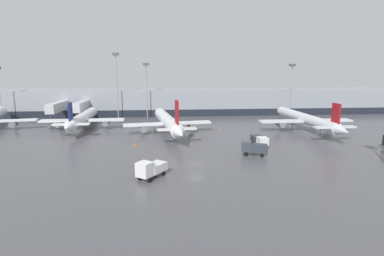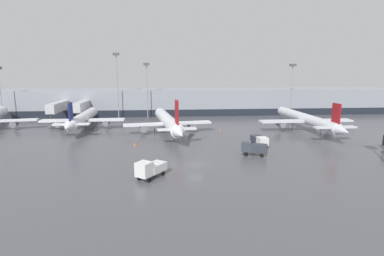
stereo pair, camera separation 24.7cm
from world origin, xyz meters
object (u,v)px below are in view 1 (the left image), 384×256
at_px(parked_jet_1, 168,121).
at_px(service_truck_1, 254,148).
at_px(traffic_cone_0, 150,168).
at_px(apron_light_mast_6, 146,75).
at_px(parked_jet_2, 306,119).
at_px(traffic_cone_2, 135,144).
at_px(service_truck_2, 151,168).
at_px(apron_light_mast_5, 116,68).
at_px(traffic_cone_1, 220,130).
at_px(apron_light_mast_0, 292,75).
at_px(parked_jet_3, 82,119).
at_px(service_truck_0, 260,140).

bearing_deg(parked_jet_1, service_truck_1, -152.26).
distance_m(traffic_cone_0, apron_light_mast_6, 55.63).
distance_m(parked_jet_2, traffic_cone_2, 45.17).
bearing_deg(service_truck_2, apron_light_mast_5, -130.56).
bearing_deg(apron_light_mast_5, traffic_cone_2, -76.29).
height_order(traffic_cone_1, apron_light_mast_0, apron_light_mast_0).
distance_m(parked_jet_1, traffic_cone_0, 28.89).
height_order(parked_jet_3, apron_light_mast_6, apron_light_mast_6).
height_order(service_truck_2, apron_light_mast_5, apron_light_mast_5).
height_order(parked_jet_2, service_truck_1, parked_jet_2).
distance_m(service_truck_2, traffic_cone_2, 20.46).
bearing_deg(apron_light_mast_5, service_truck_2, -76.76).
bearing_deg(parked_jet_3, apron_light_mast_6, -43.91).
distance_m(service_truck_1, apron_light_mast_6, 53.68).
distance_m(traffic_cone_0, traffic_cone_1, 34.91).
relative_size(service_truck_0, traffic_cone_1, 9.15).
relative_size(traffic_cone_1, apron_light_mast_5, 0.03).
xyz_separation_m(apron_light_mast_0, apron_light_mast_6, (-48.99, 0.47, 0.15)).
bearing_deg(apron_light_mast_0, service_truck_0, -120.16).
xyz_separation_m(service_truck_0, apron_light_mast_6, (-25.85, 40.29, 12.96)).
height_order(parked_jet_3, service_truck_1, parked_jet_3).
bearing_deg(traffic_cone_2, traffic_cone_1, 34.41).
relative_size(parked_jet_1, service_truck_2, 6.74).
xyz_separation_m(apron_light_mast_0, apron_light_mast_5, (-58.58, 0.50, 2.29)).
relative_size(service_truck_0, service_truck_1, 1.15).
xyz_separation_m(parked_jet_2, apron_light_mast_5, (-52.56, 25.32, 13.32)).
distance_m(parked_jet_1, traffic_cone_2, 14.53).
bearing_deg(traffic_cone_1, parked_jet_2, -5.36).
bearing_deg(traffic_cone_1, parked_jet_3, 172.00).
bearing_deg(apron_light_mast_0, traffic_cone_1, -141.44).
distance_m(apron_light_mast_0, apron_light_mast_6, 48.99).
xyz_separation_m(service_truck_0, traffic_cone_2, (-26.28, 2.77, -0.98)).
relative_size(parked_jet_2, traffic_cone_2, 47.08).
height_order(traffic_cone_1, traffic_cone_2, traffic_cone_2).
xyz_separation_m(traffic_cone_2, apron_light_mast_0, (49.42, 37.04, 13.79)).
relative_size(service_truck_2, apron_light_mast_6, 0.30).
xyz_separation_m(service_truck_1, apron_light_mast_0, (26.22, 46.40, 12.73)).
bearing_deg(traffic_cone_1, service_truck_0, -72.61).
distance_m(parked_jet_3, apron_light_mast_0, 68.55).
xyz_separation_m(service_truck_2, apron_light_mast_6, (-3.94, 57.47, 12.83)).
distance_m(traffic_cone_2, apron_light_mast_5, 41.85).
relative_size(parked_jet_1, traffic_cone_2, 46.00).
distance_m(parked_jet_1, apron_light_mast_5, 32.85).
height_order(apron_light_mast_0, apron_light_mast_6, apron_light_mast_6).
xyz_separation_m(apron_light_mast_5, apron_light_mast_6, (9.59, -0.03, -2.15)).
bearing_deg(parked_jet_2, parked_jet_3, 81.58).
xyz_separation_m(parked_jet_3, service_truck_0, (42.18, -22.28, -1.57)).
distance_m(service_truck_0, service_truck_2, 27.85).
height_order(parked_jet_2, service_truck_2, parked_jet_2).
distance_m(service_truck_2, traffic_cone_1, 38.09).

